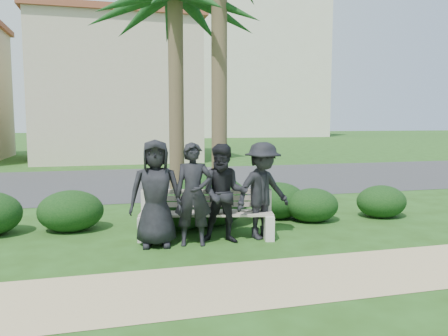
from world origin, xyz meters
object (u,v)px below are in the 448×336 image
(man_d, at_px, (262,191))
(man_b, at_px, (193,194))
(park_bench, at_px, (206,217))
(man_c, at_px, (224,194))
(man_a, at_px, (156,193))

(man_d, bearing_deg, man_b, 166.59)
(park_bench, bearing_deg, man_c, -43.23)
(man_c, bearing_deg, park_bench, 141.16)
(park_bench, bearing_deg, man_a, -150.10)
(man_c, height_order, man_d, man_d)
(man_b, distance_m, man_c, 0.52)
(man_b, bearing_deg, man_d, 15.34)
(man_c, bearing_deg, man_a, -166.84)
(man_d, bearing_deg, man_a, 161.62)
(park_bench, distance_m, man_a, 1.05)
(man_b, relative_size, man_c, 1.02)
(man_a, distance_m, man_b, 0.60)
(man_a, bearing_deg, man_b, -3.41)
(man_c, bearing_deg, man_d, 24.66)
(park_bench, height_order, man_a, man_a)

